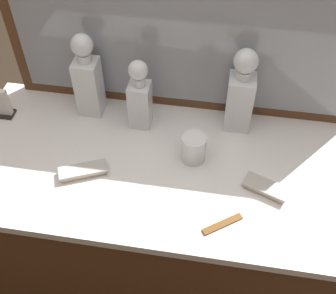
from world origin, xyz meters
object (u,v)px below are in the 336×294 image
(tortoiseshell_comb, at_px, (222,224))
(crystal_tumbler_right, at_px, (194,149))
(silver_brush_left, at_px, (83,171))
(crystal_decanter_rear, at_px, (88,82))
(crystal_decanter_far_left, at_px, (240,97))
(crystal_decanter_right, at_px, (140,100))
(napkin_holder, at_px, (4,105))
(silver_brush_far_left, at_px, (266,188))

(tortoiseshell_comb, bearing_deg, crystal_tumbler_right, 115.54)
(crystal_tumbler_right, bearing_deg, silver_brush_left, -160.01)
(crystal_decanter_rear, relative_size, crystal_tumbler_right, 3.29)
(crystal_decanter_rear, xyz_separation_m, tortoiseshell_comb, (0.49, -0.40, -0.12))
(silver_brush_left, bearing_deg, crystal_decanter_far_left, 33.18)
(crystal_decanter_right, xyz_separation_m, crystal_decanter_far_left, (0.32, 0.05, 0.02))
(napkin_holder, bearing_deg, tortoiseshell_comb, -22.83)
(crystal_tumbler_right, bearing_deg, tortoiseshell_comb, -64.46)
(crystal_decanter_rear, xyz_separation_m, crystal_tumbler_right, (0.38, -0.17, -0.08))
(crystal_decanter_rear, xyz_separation_m, napkin_holder, (-0.29, -0.07, -0.08))
(crystal_decanter_rear, bearing_deg, napkin_holder, -165.66)
(crystal_decanter_right, bearing_deg, silver_brush_far_left, -27.91)
(crystal_decanter_rear, relative_size, crystal_decanter_right, 1.20)
(crystal_decanter_far_left, height_order, silver_brush_left, crystal_decanter_far_left)
(crystal_decanter_right, height_order, silver_brush_left, crystal_decanter_right)
(tortoiseshell_comb, relative_size, napkin_holder, 1.02)
(crystal_decanter_right, xyz_separation_m, crystal_tumbler_right, (0.20, -0.13, -0.06))
(crystal_decanter_far_left, bearing_deg, tortoiseshell_comb, -92.10)
(tortoiseshell_comb, bearing_deg, crystal_decanter_far_left, 87.90)
(tortoiseshell_comb, distance_m, napkin_holder, 0.85)
(silver_brush_far_left, bearing_deg, silver_brush_left, -177.46)
(crystal_tumbler_right, distance_m, silver_brush_left, 0.35)
(crystal_decanter_far_left, distance_m, napkin_holder, 0.81)
(silver_brush_left, xyz_separation_m, napkin_holder, (-0.34, 0.21, 0.03))
(crystal_decanter_far_left, height_order, silver_brush_far_left, crystal_decanter_far_left)
(silver_brush_left, bearing_deg, napkin_holder, 148.16)
(crystal_tumbler_right, xyz_separation_m, silver_brush_left, (-0.33, -0.12, -0.03))
(crystal_decanter_right, xyz_separation_m, tortoiseshell_comb, (0.31, -0.37, -0.10))
(crystal_decanter_rear, relative_size, napkin_holder, 2.79)
(crystal_decanter_far_left, relative_size, silver_brush_left, 1.93)
(tortoiseshell_comb, bearing_deg, crystal_decanter_rear, 140.59)
(tortoiseshell_comb, bearing_deg, silver_brush_far_left, 49.93)
(crystal_decanter_right, height_order, silver_brush_far_left, crystal_decanter_right)
(crystal_decanter_right, distance_m, crystal_tumbler_right, 0.24)
(crystal_tumbler_right, height_order, silver_brush_left, crystal_tumbler_right)
(tortoiseshell_comb, bearing_deg, napkin_holder, 157.17)
(tortoiseshell_comb, bearing_deg, silver_brush_left, 165.23)
(crystal_decanter_rear, height_order, crystal_tumbler_right, crystal_decanter_rear)
(silver_brush_far_left, relative_size, napkin_holder, 1.32)
(crystal_decanter_far_left, bearing_deg, silver_brush_far_left, -69.28)
(silver_brush_far_left, distance_m, tortoiseshell_comb, 0.18)
(silver_brush_far_left, bearing_deg, tortoiseshell_comb, -130.07)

